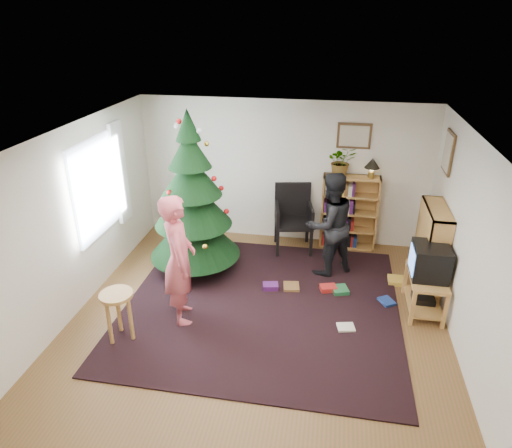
% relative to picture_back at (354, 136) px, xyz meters
% --- Properties ---
extents(floor, '(5.00, 5.00, 0.00)m').
position_rel_picture_back_xyz_m(floor, '(-1.15, -2.48, -1.95)').
color(floor, brown).
rests_on(floor, ground).
extents(ceiling, '(5.00, 5.00, 0.00)m').
position_rel_picture_back_xyz_m(ceiling, '(-1.15, -2.48, 0.55)').
color(ceiling, white).
rests_on(ceiling, wall_back).
extents(wall_back, '(5.00, 0.02, 2.50)m').
position_rel_picture_back_xyz_m(wall_back, '(-1.15, 0.02, -0.70)').
color(wall_back, silver).
rests_on(wall_back, floor).
extents(wall_front, '(5.00, 0.02, 2.50)m').
position_rel_picture_back_xyz_m(wall_front, '(-1.15, -4.97, -0.70)').
color(wall_front, silver).
rests_on(wall_front, floor).
extents(wall_left, '(0.02, 5.00, 2.50)m').
position_rel_picture_back_xyz_m(wall_left, '(-3.65, -2.48, -0.70)').
color(wall_left, silver).
rests_on(wall_left, floor).
extents(wall_right, '(0.02, 5.00, 2.50)m').
position_rel_picture_back_xyz_m(wall_right, '(1.35, -2.48, -0.70)').
color(wall_right, silver).
rests_on(wall_right, floor).
extents(rug, '(3.80, 3.60, 0.02)m').
position_rel_picture_back_xyz_m(rug, '(-1.15, -2.17, -1.94)').
color(rug, black).
rests_on(rug, floor).
extents(window_pane, '(0.04, 1.20, 1.40)m').
position_rel_picture_back_xyz_m(window_pane, '(-3.62, -1.88, -0.45)').
color(window_pane, silver).
rests_on(window_pane, wall_left).
extents(curtain, '(0.06, 0.35, 1.60)m').
position_rel_picture_back_xyz_m(curtain, '(-3.58, -1.18, -0.45)').
color(curtain, white).
rests_on(curtain, wall_left).
extents(picture_back, '(0.55, 0.03, 0.42)m').
position_rel_picture_back_xyz_m(picture_back, '(0.00, 0.00, 0.00)').
color(picture_back, '#4C3319').
rests_on(picture_back, wall_back).
extents(picture_right, '(0.03, 0.50, 0.60)m').
position_rel_picture_back_xyz_m(picture_right, '(1.33, -0.73, 0.00)').
color(picture_right, '#4C3319').
rests_on(picture_right, wall_right).
extents(christmas_tree, '(1.42, 1.42, 2.58)m').
position_rel_picture_back_xyz_m(christmas_tree, '(-2.36, -1.36, -0.88)').
color(christmas_tree, '#3F2816').
rests_on(christmas_tree, rug).
extents(bookshelf_back, '(0.95, 0.30, 1.30)m').
position_rel_picture_back_xyz_m(bookshelf_back, '(0.03, -0.14, -1.29)').
color(bookshelf_back, '#BA8342').
rests_on(bookshelf_back, floor).
extents(bookshelf_right, '(0.30, 0.95, 1.30)m').
position_rel_picture_back_xyz_m(bookshelf_right, '(1.19, -1.28, -1.29)').
color(bookshelf_right, '#BA8342').
rests_on(bookshelf_right, floor).
extents(tv_stand, '(0.47, 0.84, 0.55)m').
position_rel_picture_back_xyz_m(tv_stand, '(1.07, -1.88, -1.63)').
color(tv_stand, '#BA8342').
rests_on(tv_stand, floor).
extents(crt_tv, '(0.48, 0.51, 0.45)m').
position_rel_picture_back_xyz_m(crt_tv, '(1.07, -1.88, -1.18)').
color(crt_tv, black).
rests_on(crt_tv, tv_stand).
extents(armchair, '(0.73, 0.73, 1.13)m').
position_rel_picture_back_xyz_m(armchair, '(-0.90, -0.30, -1.33)').
color(armchair, black).
rests_on(armchair, rug).
extents(stool, '(0.41, 0.41, 0.68)m').
position_rel_picture_back_xyz_m(stool, '(-2.79, -3.21, -1.42)').
color(stool, '#BA8342').
rests_on(stool, floor).
extents(person_standing, '(0.64, 0.76, 1.79)m').
position_rel_picture_back_xyz_m(person_standing, '(-2.16, -2.64, -1.05)').
color(person_standing, '#C24D56').
rests_on(person_standing, rug).
extents(person_by_chair, '(1.03, 0.99, 1.67)m').
position_rel_picture_back_xyz_m(person_by_chair, '(-0.29, -1.09, -1.12)').
color(person_by_chair, black).
rests_on(person_by_chair, rug).
extents(potted_plant, '(0.54, 0.49, 0.51)m').
position_rel_picture_back_xyz_m(potted_plant, '(-0.17, -0.14, -0.39)').
color(potted_plant, gray).
rests_on(potted_plant, bookshelf_back).
extents(table_lamp, '(0.25, 0.25, 0.34)m').
position_rel_picture_back_xyz_m(table_lamp, '(0.33, -0.14, -0.42)').
color(table_lamp, '#A57F33').
rests_on(table_lamp, bookshelf_back).
extents(floor_clutter, '(2.07, 1.49, 0.08)m').
position_rel_picture_back_xyz_m(floor_clutter, '(-0.11, -1.77, -1.91)').
color(floor_clutter, '#A51E19').
rests_on(floor_clutter, rug).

